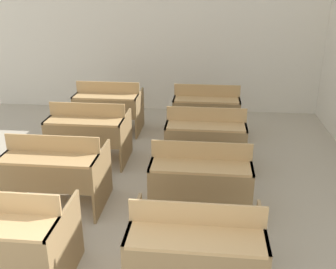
{
  "coord_description": "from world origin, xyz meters",
  "views": [
    {
      "loc": [
        1.14,
        -1.05,
        2.52
      ],
      "look_at": [
        0.67,
        3.36,
        0.76
      ],
      "focal_mm": 42.0,
      "sensor_mm": 36.0,
      "label": 1
    }
  ],
  "objects_px": {
    "bench_back_left": "(109,106)",
    "bench_second_left": "(56,170)",
    "bench_front_right": "(196,248)",
    "bench_third_right": "(206,137)",
    "bench_front_left": "(4,235)",
    "bench_third_left": "(89,131)",
    "bench_back_right": "(206,109)",
    "bench_second_right": "(201,177)"
  },
  "relations": [
    {
      "from": "bench_third_left",
      "to": "bench_third_right",
      "type": "relative_size",
      "value": 1.0
    },
    {
      "from": "bench_front_right",
      "to": "bench_back_right",
      "type": "height_order",
      "value": "same"
    },
    {
      "from": "bench_front_left",
      "to": "bench_third_left",
      "type": "distance_m",
      "value": 2.49
    },
    {
      "from": "bench_front_right",
      "to": "bench_back_left",
      "type": "height_order",
      "value": "same"
    },
    {
      "from": "bench_second_left",
      "to": "bench_third_right",
      "type": "height_order",
      "value": "same"
    },
    {
      "from": "bench_front_left",
      "to": "bench_back_left",
      "type": "height_order",
      "value": "same"
    },
    {
      "from": "bench_third_right",
      "to": "bench_second_left",
      "type": "bearing_deg",
      "value": -144.6
    },
    {
      "from": "bench_second_left",
      "to": "bench_third_left",
      "type": "relative_size",
      "value": 1.0
    },
    {
      "from": "bench_back_right",
      "to": "bench_front_left",
      "type": "bearing_deg",
      "value": -114.45
    },
    {
      "from": "bench_front_left",
      "to": "bench_back_left",
      "type": "xyz_separation_m",
      "value": [
        -0.01,
        3.72,
        0.0
      ]
    },
    {
      "from": "bench_front_left",
      "to": "bench_second_left",
      "type": "bearing_deg",
      "value": 90.64
    },
    {
      "from": "bench_second_right",
      "to": "bench_front_right",
      "type": "bearing_deg",
      "value": -90.07
    },
    {
      "from": "bench_third_right",
      "to": "bench_third_left",
      "type": "bearing_deg",
      "value": 179.02
    },
    {
      "from": "bench_back_left",
      "to": "bench_third_right",
      "type": "bearing_deg",
      "value": -36.58
    },
    {
      "from": "bench_front_left",
      "to": "bench_third_left",
      "type": "relative_size",
      "value": 1.0
    },
    {
      "from": "bench_third_left",
      "to": "bench_back_left",
      "type": "relative_size",
      "value": 1.0
    },
    {
      "from": "bench_third_left",
      "to": "bench_back_right",
      "type": "bearing_deg",
      "value": 35.94
    },
    {
      "from": "bench_third_left",
      "to": "bench_front_left",
      "type": "bearing_deg",
      "value": -90.16
    },
    {
      "from": "bench_front_right",
      "to": "bench_third_left",
      "type": "height_order",
      "value": "same"
    },
    {
      "from": "bench_second_right",
      "to": "bench_second_left",
      "type": "bearing_deg",
      "value": 179.66
    },
    {
      "from": "bench_front_right",
      "to": "bench_second_right",
      "type": "bearing_deg",
      "value": 89.93
    },
    {
      "from": "bench_third_left",
      "to": "bench_third_right",
      "type": "height_order",
      "value": "same"
    },
    {
      "from": "bench_back_right",
      "to": "bench_front_right",
      "type": "bearing_deg",
      "value": -90.4
    },
    {
      "from": "bench_front_right",
      "to": "bench_front_left",
      "type": "bearing_deg",
      "value": 179.97
    },
    {
      "from": "bench_third_left",
      "to": "bench_third_right",
      "type": "xyz_separation_m",
      "value": [
        1.69,
        -0.03,
        0.0
      ]
    },
    {
      "from": "bench_front_left",
      "to": "bench_third_right",
      "type": "bearing_deg",
      "value": 55.46
    },
    {
      "from": "bench_second_right",
      "to": "bench_back_right",
      "type": "height_order",
      "value": "same"
    },
    {
      "from": "bench_third_left",
      "to": "bench_back_right",
      "type": "relative_size",
      "value": 1.0
    },
    {
      "from": "bench_back_left",
      "to": "bench_second_left",
      "type": "bearing_deg",
      "value": -90.19
    },
    {
      "from": "bench_front_right",
      "to": "bench_third_left",
      "type": "bearing_deg",
      "value": 123.55
    },
    {
      "from": "bench_front_left",
      "to": "bench_third_left",
      "type": "xyz_separation_m",
      "value": [
        0.01,
        2.49,
        0.0
      ]
    },
    {
      "from": "bench_second_left",
      "to": "bench_front_left",
      "type": "bearing_deg",
      "value": -89.36
    },
    {
      "from": "bench_second_left",
      "to": "bench_third_right",
      "type": "bearing_deg",
      "value": 35.4
    },
    {
      "from": "bench_front_left",
      "to": "bench_second_left",
      "type": "relative_size",
      "value": 1.0
    },
    {
      "from": "bench_third_right",
      "to": "bench_back_right",
      "type": "distance_m",
      "value": 1.25
    },
    {
      "from": "bench_back_left",
      "to": "bench_back_right",
      "type": "height_order",
      "value": "same"
    },
    {
      "from": "bench_second_left",
      "to": "bench_back_right",
      "type": "bearing_deg",
      "value": 55.36
    },
    {
      "from": "bench_second_right",
      "to": "bench_third_left",
      "type": "relative_size",
      "value": 1.0
    },
    {
      "from": "bench_front_left",
      "to": "bench_second_left",
      "type": "distance_m",
      "value": 1.25
    },
    {
      "from": "bench_third_right",
      "to": "bench_back_right",
      "type": "height_order",
      "value": "same"
    },
    {
      "from": "bench_front_left",
      "to": "bench_back_left",
      "type": "relative_size",
      "value": 1.0
    },
    {
      "from": "bench_second_left",
      "to": "bench_third_right",
      "type": "relative_size",
      "value": 1.0
    }
  ]
}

